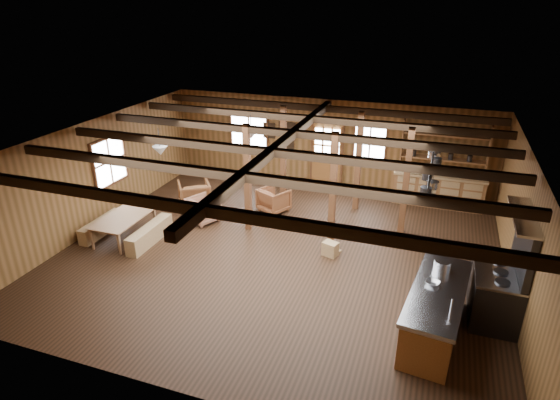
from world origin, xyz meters
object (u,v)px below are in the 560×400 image
(armchair_a, at_px, (195,195))
(dining_table, at_px, (126,228))
(kitchen_island, at_px, (435,312))
(commercial_range, at_px, (499,283))
(armchair_b, at_px, (274,200))
(armchair_c, at_px, (204,210))

(armchair_a, bearing_deg, dining_table, 36.10)
(kitchen_island, xyz_separation_m, dining_table, (-7.46, 1.25, -0.18))
(kitchen_island, relative_size, armchair_a, 2.98)
(commercial_range, height_order, armchair_a, commercial_range)
(kitchen_island, distance_m, dining_table, 7.56)
(kitchen_island, distance_m, commercial_range, 1.50)
(dining_table, distance_m, armchair_b, 4.04)
(dining_table, distance_m, armchair_a, 2.35)
(kitchen_island, height_order, commercial_range, commercial_range)
(armchair_a, bearing_deg, armchair_b, 157.18)
(armchair_a, xyz_separation_m, armchair_b, (2.23, 0.52, -0.05))
(commercial_range, distance_m, armchair_a, 8.21)
(armchair_a, relative_size, armchair_c, 1.15)
(kitchen_island, relative_size, commercial_range, 1.22)
(kitchen_island, bearing_deg, armchair_c, 162.41)
(kitchen_island, distance_m, armchair_a, 7.59)
(commercial_range, distance_m, armchair_b, 6.35)
(armchair_a, bearing_deg, armchair_c, 96.70)
(armchair_b, distance_m, armchair_c, 2.00)
(kitchen_island, xyz_separation_m, commercial_range, (1.09, 1.02, 0.19))
(dining_table, xyz_separation_m, armchair_a, (0.72, 2.23, 0.10))
(kitchen_island, bearing_deg, commercial_range, 50.10)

